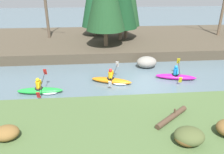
# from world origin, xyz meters

# --- Properties ---
(ground_plane) EXTENTS (90.00, 90.00, 0.00)m
(ground_plane) POSITION_xyz_m (0.00, 0.00, 0.00)
(ground_plane) COLOR slate
(riverbank_near) EXTENTS (44.00, 5.01, 0.69)m
(riverbank_near) POSITION_xyz_m (0.00, -5.02, 0.35)
(riverbank_near) COLOR #4C6638
(riverbank_near) RESTS_ON ground
(riverbank_far) EXTENTS (44.00, 11.15, 0.83)m
(riverbank_far) POSITION_xyz_m (0.00, 9.79, 0.42)
(riverbank_far) COLOR #4C4233
(riverbank_far) RESTS_ON ground
(bare_tree_upstream) EXTENTS (3.21, 3.17, 5.80)m
(bare_tree_upstream) POSITION_xyz_m (-7.45, 10.11, 3.57)
(bare_tree_upstream) COLOR brown
(bare_tree_upstream) RESTS_ON riverbank_far
(bare_tree_mid_upstream) EXTENTS (3.14, 3.10, 5.66)m
(bare_tree_mid_upstream) POSITION_xyz_m (10.45, 9.75, 3.50)
(bare_tree_mid_upstream) COLOR brown
(bare_tree_mid_upstream) RESTS_ON riverbank_far
(shrub_clump_nearest) EXTENTS (0.97, 0.81, 0.52)m
(shrub_clump_nearest) POSITION_xyz_m (-6.39, -5.56, 0.95)
(shrub_clump_nearest) COLOR brown
(shrub_clump_nearest) RESTS_ON riverbank_near
(shrub_clump_second) EXTENTS (1.04, 0.86, 0.56)m
(shrub_clump_second) POSITION_xyz_m (0.38, -6.41, 0.97)
(shrub_clump_second) COLOR brown
(shrub_clump_second) RESTS_ON riverbank_near
(shrub_clump_third) EXTENTS (1.14, 0.95, 0.62)m
(shrub_clump_third) POSITION_xyz_m (0.43, -6.38, 1.00)
(shrub_clump_third) COLOR #4C562D
(shrub_clump_third) RESTS_ON riverbank_near
(kayaker_lead) EXTENTS (2.78, 2.04, 1.20)m
(kayaker_lead) POSITION_xyz_m (2.61, 0.70, 0.22)
(kayaker_lead) COLOR #C61999
(kayaker_lead) RESTS_ON ground
(kayaker_middle) EXTENTS (2.75, 2.01, 1.20)m
(kayaker_middle) POSITION_xyz_m (-1.77, 0.44, 0.20)
(kayaker_middle) COLOR orange
(kayaker_middle) RESTS_ON ground
(kayaker_trailing) EXTENTS (2.78, 2.07, 1.20)m
(kayaker_trailing) POSITION_xyz_m (-6.16, -0.60, 0.20)
(kayaker_trailing) COLOR green
(kayaker_trailing) RESTS_ON ground
(boulder_midstream) EXTENTS (1.55, 1.22, 0.88)m
(boulder_midstream) POSITION_xyz_m (1.08, 3.05, 0.44)
(boulder_midstream) COLOR gray
(boulder_midstream) RESTS_ON ground
(driftwood_log) EXTENTS (1.80, 1.50, 0.44)m
(driftwood_log) POSITION_xyz_m (0.31, -4.87, 0.81)
(driftwood_log) COLOR #4C3828
(driftwood_log) RESTS_ON riverbank_near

